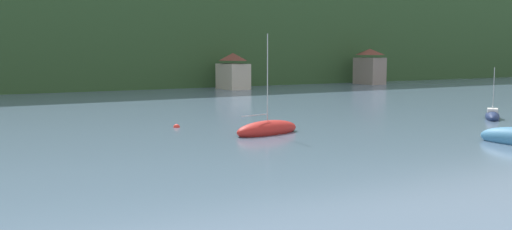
# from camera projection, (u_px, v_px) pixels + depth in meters

# --- Properties ---
(wooded_hillside) EXTENTS (352.00, 65.33, 55.30)m
(wooded_hillside) POSITION_uv_depth(u_px,v_px,m) (57.00, 36.00, 113.91)
(wooded_hillside) COLOR #2D4C28
(wooded_hillside) RESTS_ON ground_plane
(shore_building_westcentral) EXTENTS (3.45, 5.81, 5.51)m
(shore_building_westcentral) POSITION_uv_depth(u_px,v_px,m) (233.00, 72.00, 86.09)
(shore_building_westcentral) COLOR #BCB29E
(shore_building_westcentral) RESTS_ON ground_plane
(shore_building_central) EXTENTS (3.29, 5.58, 6.22)m
(shore_building_central) POSITION_uv_depth(u_px,v_px,m) (370.00, 67.00, 99.31)
(shore_building_central) COLOR gray
(shore_building_central) RESTS_ON ground_plane
(sailboat_far_2) EXTENTS (4.04, 3.56, 4.63)m
(sailboat_far_2) POSITION_uv_depth(u_px,v_px,m) (492.00, 116.00, 47.98)
(sailboat_far_2) COLOR navy
(sailboat_far_2) RESTS_ON ground_plane
(sailboat_far_8) EXTENTS (5.60, 2.83, 7.26)m
(sailboat_far_8) POSITION_uv_depth(u_px,v_px,m) (267.00, 130.00, 39.16)
(sailboat_far_8) COLOR red
(sailboat_far_8) RESTS_ON ground_plane
(mooring_buoy_mid) EXTENTS (0.51, 0.51, 0.51)m
(mooring_buoy_mid) POSITION_uv_depth(u_px,v_px,m) (177.00, 127.00, 42.55)
(mooring_buoy_mid) COLOR red
(mooring_buoy_mid) RESTS_ON ground_plane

